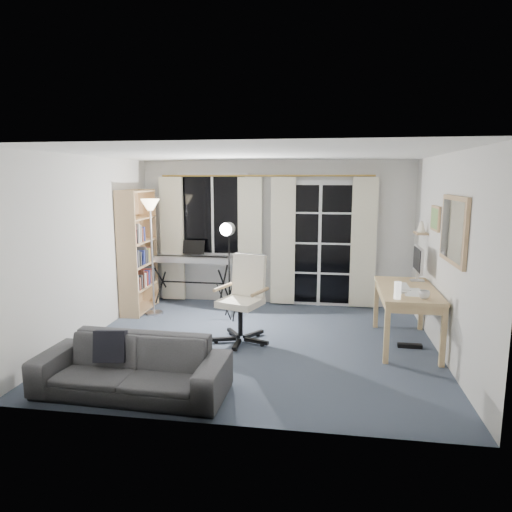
{
  "coord_description": "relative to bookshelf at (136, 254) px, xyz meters",
  "views": [
    {
      "loc": [
        0.85,
        -5.56,
        2.1
      ],
      "look_at": [
        -0.06,
        0.35,
        1.09
      ],
      "focal_mm": 32.0,
      "sensor_mm": 36.0,
      "label": 1
    }
  ],
  "objects": [
    {
      "name": "floor",
      "position": [
        2.12,
        -1.19,
        -0.93
      ],
      "size": [
        4.5,
        4.0,
        0.02
      ],
      "primitive_type": "cube",
      "color": "#3B4556",
      "rests_on": "ground"
    },
    {
      "name": "window",
      "position": [
        1.07,
        0.79,
        0.58
      ],
      "size": [
        1.2,
        0.08,
        1.4
      ],
      "color": "white",
      "rests_on": "floor"
    },
    {
      "name": "french_door",
      "position": [
        2.87,
        0.79,
        0.11
      ],
      "size": [
        1.32,
        0.09,
        2.11
      ],
      "color": "white",
      "rests_on": "floor"
    },
    {
      "name": "curtains",
      "position": [
        1.99,
        0.69,
        0.18
      ],
      "size": [
        3.6,
        0.07,
        2.13
      ],
      "color": "gold",
      "rests_on": "floor"
    },
    {
      "name": "bookshelf",
      "position": [
        0.0,
        0.0,
        0.0
      ],
      "size": [
        0.33,
        0.91,
        1.94
      ],
      "rotation": [
        0.0,
        0.0,
        0.02
      ],
      "color": "tan",
      "rests_on": "floor"
    },
    {
      "name": "torchiere_lamp",
      "position": [
        0.33,
        -0.13,
        0.53
      ],
      "size": [
        0.33,
        0.33,
        1.8
      ],
      "rotation": [
        0.0,
        0.0,
        -0.16
      ],
      "color": "#B2B2B7",
      "rests_on": "floor"
    },
    {
      "name": "keyboard_piano",
      "position": [
        0.77,
        0.51,
        -0.16
      ],
      "size": [
        1.39,
        0.68,
        1.01
      ],
      "rotation": [
        0.0,
        0.0,
        -0.01
      ],
      "color": "black",
      "rests_on": "floor"
    },
    {
      "name": "studio_light",
      "position": [
        1.55,
        -0.25,
        0.29
      ],
      "size": [
        0.31,
        0.32,
        1.51
      ],
      "rotation": [
        0.0,
        0.0,
        -0.23
      ],
      "color": "black",
      "rests_on": "floor"
    },
    {
      "name": "office_chair",
      "position": [
        1.95,
        -1.04,
        -0.26
      ],
      "size": [
        0.78,
        0.79,
        1.12
      ],
      "rotation": [
        0.0,
        0.0,
        -0.34
      ],
      "color": "black",
      "rests_on": "floor"
    },
    {
      "name": "desk",
      "position": [
        4.0,
        -0.94,
        -0.27
      ],
      "size": [
        0.71,
        1.4,
        0.74
      ],
      "rotation": [
        0.0,
        0.0,
        -0.01
      ],
      "color": "tan",
      "rests_on": "floor"
    },
    {
      "name": "monitor",
      "position": [
        4.2,
        -0.49,
        0.11
      ],
      "size": [
        0.18,
        0.54,
        0.47
      ],
      "rotation": [
        0.0,
        0.0,
        -0.01
      ],
      "color": "silver",
      "rests_on": "desk"
    },
    {
      "name": "desk_clutter",
      "position": [
        3.94,
        -1.17,
        -0.34
      ],
      "size": [
        0.44,
        0.84,
        0.94
      ],
      "rotation": [
        0.0,
        0.0,
        -0.01
      ],
      "color": "white",
      "rests_on": "desk"
    },
    {
      "name": "mug",
      "position": [
        4.1,
        -1.44,
        -0.11
      ],
      "size": [
        0.12,
        0.1,
        0.12
      ],
      "primitive_type": "imported",
      "rotation": [
        0.0,
        0.0,
        -0.01
      ],
      "color": "silver",
      "rests_on": "desk"
    },
    {
      "name": "wall_mirror",
      "position": [
        4.35,
        -1.54,
        0.63
      ],
      "size": [
        0.04,
        0.94,
        0.74
      ],
      "color": "tan",
      "rests_on": "floor"
    },
    {
      "name": "framed_print",
      "position": [
        4.35,
        -0.64,
        0.68
      ],
      "size": [
        0.03,
        0.42,
        0.32
      ],
      "color": "tan",
      "rests_on": "floor"
    },
    {
      "name": "wall_shelf",
      "position": [
        4.28,
        -0.14,
        0.49
      ],
      "size": [
        0.16,
        0.3,
        0.18
      ],
      "color": "tan",
      "rests_on": "floor"
    },
    {
      "name": "sofa",
      "position": [
        1.11,
        -2.73,
        -0.55
      ],
      "size": [
        1.9,
        0.61,
        0.73
      ],
      "rotation": [
        0.0,
        0.0,
        -0.03
      ],
      "color": "#2D2D30",
      "rests_on": "floor"
    }
  ]
}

